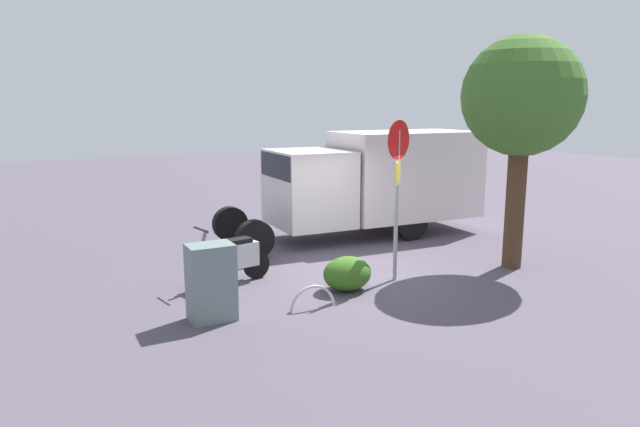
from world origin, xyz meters
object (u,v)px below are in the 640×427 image
(box_truck_near, at_px, (374,178))
(utility_cabinet, at_px, (211,282))
(motorcycle, at_px, (231,258))
(stop_sign, at_px, (398,175))
(bike_rack_hoop, at_px, (313,308))
(street_tree, at_px, (522,99))

(box_truck_near, xyz_separation_m, utility_cabinet, (5.82, 3.89, -0.92))
(motorcycle, bearing_deg, stop_sign, 146.06)
(motorcycle, relative_size, stop_sign, 0.57)
(bike_rack_hoop, bearing_deg, box_truck_near, -134.27)
(box_truck_near, distance_m, bike_rack_hoop, 6.13)
(motorcycle, height_order, utility_cabinet, utility_cabinet)
(street_tree, distance_m, bike_rack_hoop, 6.16)
(motorcycle, bearing_deg, box_truck_near, -164.79)
(box_truck_near, bearing_deg, stop_sign, 65.35)
(box_truck_near, bearing_deg, bike_rack_hoop, 49.02)
(bike_rack_hoop, bearing_deg, street_tree, -178.00)
(street_tree, height_order, utility_cabinet, street_tree)
(stop_sign, relative_size, utility_cabinet, 2.51)
(box_truck_near, relative_size, motorcycle, 3.97)
(street_tree, bearing_deg, utility_cabinet, -1.52)
(motorcycle, bearing_deg, street_tree, 152.94)
(bike_rack_hoop, bearing_deg, motorcycle, -69.41)
(street_tree, bearing_deg, motorcycle, -17.52)
(motorcycle, distance_m, street_tree, 6.77)
(street_tree, bearing_deg, bike_rack_hoop, 2.00)
(street_tree, relative_size, utility_cabinet, 3.85)
(motorcycle, xyz_separation_m, street_tree, (-5.76, 1.82, 3.06))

